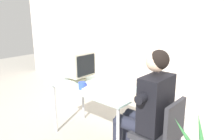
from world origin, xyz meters
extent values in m
plane|color=#9E998E|center=(0.00, 0.00, 0.00)|extent=(12.00, 12.00, 0.00)
cube|color=beige|center=(0.30, 1.40, 1.50)|extent=(8.00, 0.10, 3.00)
cylinder|color=#B7B7BC|center=(-0.55, -0.26, 0.36)|extent=(0.04, 0.04, 0.71)
cylinder|color=#B7B7BC|center=(0.55, -0.26, 0.36)|extent=(0.04, 0.04, 0.71)
cylinder|color=#B7B7BC|center=(-0.55, 0.26, 0.36)|extent=(0.04, 0.04, 0.71)
cylinder|color=#B7B7BC|center=(0.55, 0.26, 0.36)|extent=(0.04, 0.04, 0.71)
cube|color=silver|center=(0.00, 0.00, 0.72)|extent=(1.23, 0.64, 0.02)
cylinder|color=beige|center=(-0.37, 0.01, 0.75)|extent=(0.23, 0.23, 0.02)
cylinder|color=beige|center=(-0.37, 0.01, 0.78)|extent=(0.06, 0.06, 0.05)
cube|color=beige|center=(-0.37, 0.01, 0.97)|extent=(0.34, 0.35, 0.32)
cube|color=black|center=(-0.20, 0.01, 0.97)|extent=(0.01, 0.30, 0.26)
cube|color=beige|center=(-0.04, -0.02, 0.75)|extent=(0.14, 0.41, 0.02)
cube|color=beige|center=(-0.04, -0.02, 0.77)|extent=(0.12, 0.37, 0.01)
cylinder|color=#4C4C51|center=(0.69, 0.16, 0.19)|extent=(0.03, 0.03, 0.38)
cube|color=#2D2D33|center=(0.87, -0.03, 0.41)|extent=(0.43, 0.43, 0.06)
cube|color=#2D2D33|center=(1.07, -0.03, 0.63)|extent=(0.04, 0.38, 0.38)
cube|color=black|center=(0.85, -0.03, 0.75)|extent=(0.22, 0.39, 0.57)
sphere|color=beige|center=(0.83, -0.03, 1.18)|extent=(0.21, 0.21, 0.21)
sphere|color=black|center=(0.86, -0.03, 1.20)|extent=(0.20, 0.20, 0.20)
cylinder|color=#262838|center=(0.64, -0.12, 0.46)|extent=(0.42, 0.14, 0.14)
cylinder|color=#262838|center=(0.64, 0.06, 0.46)|extent=(0.42, 0.14, 0.14)
cylinder|color=#262838|center=(0.43, -0.12, 0.23)|extent=(0.11, 0.11, 0.46)
cylinder|color=#262838|center=(0.43, 0.06, 0.23)|extent=(0.11, 0.11, 0.46)
cylinder|color=black|center=(0.83, -0.25, 0.87)|extent=(0.09, 0.14, 0.09)
cylinder|color=black|center=(0.83, 0.20, 0.87)|extent=(0.09, 0.14, 0.09)
cylinder|color=beige|center=(0.71, -0.03, 0.82)|extent=(0.09, 0.39, 0.09)
cylinder|color=blue|center=(-0.06, -0.19, 0.78)|extent=(0.09, 0.09, 0.08)
torus|color=blue|center=(-0.06, -0.15, 0.78)|extent=(0.06, 0.01, 0.06)
camera|label=1|loc=(1.88, -1.92, 1.67)|focal=36.17mm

